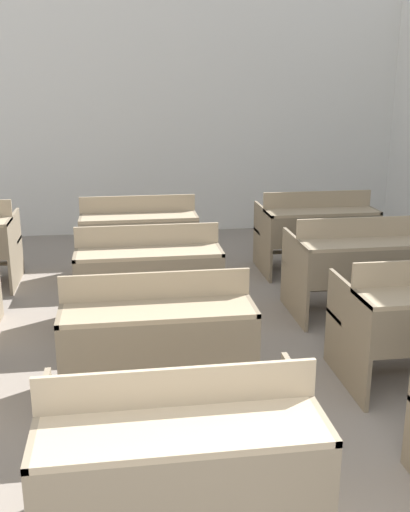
% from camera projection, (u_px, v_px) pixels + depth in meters
% --- Properties ---
extents(wall_back, '(6.97, 0.06, 3.17)m').
position_uv_depth(wall_back, '(142.00, 113.00, 7.76)').
color(wall_back, silver).
rests_on(wall_back, ground_plane).
extents(bench_front_center, '(1.16, 0.77, 0.87)m').
position_uv_depth(bench_front_center, '(179.00, 456.00, 2.54)').
color(bench_front_center, '#83745D').
rests_on(bench_front_center, ground_plane).
extents(bench_second_center, '(1.16, 0.77, 0.87)m').
position_uv_depth(bench_second_center, '(157.00, 335.00, 3.74)').
color(bench_second_center, '#7B6C55').
rests_on(bench_second_center, ground_plane).
extents(bench_third_center, '(1.16, 0.77, 0.87)m').
position_uv_depth(bench_third_center, '(148.00, 273.00, 4.93)').
color(bench_third_center, '#83745D').
rests_on(bench_third_center, ground_plane).
extents(bench_third_right, '(1.16, 0.77, 0.87)m').
position_uv_depth(bench_third_right, '(360.00, 263.00, 5.19)').
color(bench_third_right, '#807059').
rests_on(bench_third_right, ground_plane).
extents(bench_back_center, '(1.16, 0.77, 0.87)m').
position_uv_depth(bench_back_center, '(139.00, 235.00, 6.14)').
color(bench_back_center, '#82735C').
rests_on(bench_back_center, ground_plane).
extents(bench_back_right, '(1.16, 0.77, 0.87)m').
position_uv_depth(bench_back_right, '(316.00, 229.00, 6.38)').
color(bench_back_right, '#7B6B54').
rests_on(bench_back_right, ground_plane).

